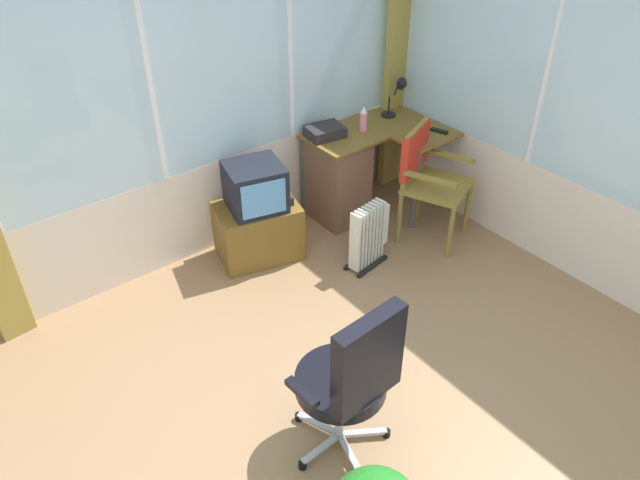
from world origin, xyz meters
The scene contains 12 objects.
ground centered at (0.00, 0.00, -0.03)m, with size 5.66×5.50×0.06m, color #926E4D.
north_window_panel centered at (0.00, 2.28, 1.29)m, with size 4.66×0.07×2.58m.
curtain_corner centered at (2.23, 2.15, 1.24)m, with size 0.22×0.07×2.48m, color #A2883B.
desk centered at (1.47, 1.95, 0.42)m, with size 1.12×0.86×0.77m.
desk_lamp centered at (2.13, 1.98, 1.00)m, with size 0.23×0.20×0.35m.
tv_remote centered at (2.16, 1.52, 0.79)m, with size 0.04×0.15×0.02m, color black.
spray_bottle centered at (1.68, 1.95, 0.88)m, with size 0.06×0.06×0.22m.
paper_tray centered at (1.35, 2.05, 0.82)m, with size 0.30×0.23×0.09m, color #272327.
wooden_armchair centered at (1.81, 1.33, 0.63)m, with size 0.63×0.63×0.97m.
office_chair centered at (-0.08, 0.04, 0.62)m, with size 0.60×0.58×1.08m.
tv_on_stand centered at (0.56, 1.91, 0.37)m, with size 0.73×0.59×0.83m.
space_heater centered at (1.18, 1.28, 0.28)m, with size 0.40×0.22×0.55m.
Camera 1 is at (-1.53, -1.54, 3.02)m, focal length 34.05 mm.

